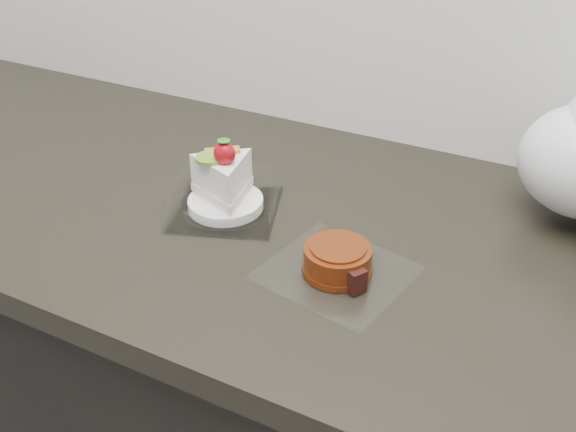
{
  "coord_description": "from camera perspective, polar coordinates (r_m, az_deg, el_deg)",
  "views": [
    {
      "loc": [
        0.29,
        0.98,
        1.4
      ],
      "look_at": [
        -0.05,
        1.63,
        0.94
      ],
      "focal_mm": 40.0,
      "sensor_mm": 36.0,
      "label": 1
    }
  ],
  "objects": [
    {
      "name": "cake_tray",
      "position": [
        0.94,
        -5.63,
        2.19
      ],
      "size": [
        0.19,
        0.19,
        0.12
      ],
      "rotation": [
        0.0,
        0.0,
        0.35
      ],
      "color": "white",
      "rests_on": "counter"
    },
    {
      "name": "mooncake_wrap",
      "position": [
        0.82,
        4.46,
        -4.16
      ],
      "size": [
        0.2,
        0.19,
        0.04
      ],
      "rotation": [
        0.0,
        0.0,
        -0.01
      ],
      "color": "white",
      "rests_on": "counter"
    }
  ]
}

